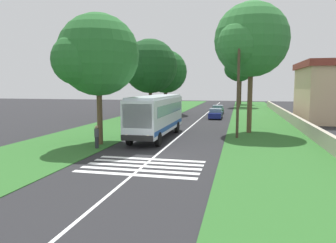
# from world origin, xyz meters

# --- Properties ---
(ground) EXTENTS (160.00, 160.00, 0.00)m
(ground) POSITION_xyz_m (0.00, 0.00, 0.00)
(ground) COLOR #262628
(grass_verge_left) EXTENTS (120.00, 8.00, 0.04)m
(grass_verge_left) POSITION_xyz_m (15.00, 8.20, 0.02)
(grass_verge_left) COLOR #2D6628
(grass_verge_left) RESTS_ON ground
(grass_verge_right) EXTENTS (120.00, 8.00, 0.04)m
(grass_verge_right) POSITION_xyz_m (15.00, -8.20, 0.02)
(grass_verge_right) COLOR #2D6628
(grass_verge_right) RESTS_ON ground
(centre_line) EXTENTS (110.00, 0.16, 0.01)m
(centre_line) POSITION_xyz_m (15.00, 0.00, 0.00)
(centre_line) COLOR silver
(centre_line) RESTS_ON ground
(coach_bus) EXTENTS (11.16, 2.62, 3.73)m
(coach_bus) POSITION_xyz_m (7.64, 1.80, 2.15)
(coach_bus) COLOR silver
(coach_bus) RESTS_ON ground
(zebra_crossing) EXTENTS (4.05, 6.80, 0.01)m
(zebra_crossing) POSITION_xyz_m (-2.29, 0.00, 0.00)
(zebra_crossing) COLOR silver
(zebra_crossing) RESTS_ON ground
(trailing_car_0) EXTENTS (4.30, 1.78, 1.43)m
(trailing_car_0) POSITION_xyz_m (25.54, -2.09, 0.67)
(trailing_car_0) COLOR navy
(trailing_car_0) RESTS_ON ground
(trailing_car_1) EXTENTS (4.30, 1.78, 1.43)m
(trailing_car_1) POSITION_xyz_m (33.33, -1.87, 0.67)
(trailing_car_1) COLOR #145933
(trailing_car_1) RESTS_ON ground
(roadside_tree_left_0) EXTENTS (8.72, 6.88, 10.28)m
(roadside_tree_left_0) POSITION_xyz_m (30.81, 6.57, 6.65)
(roadside_tree_left_0) COLOR #3D2D1E
(roadside_tree_left_0) RESTS_ON grass_verge_left
(roadside_tree_left_1) EXTENTS (7.54, 6.25, 10.04)m
(roadside_tree_left_1) POSITION_xyz_m (3.70, 5.42, 6.77)
(roadside_tree_left_1) COLOR brown
(roadside_tree_left_1) RESTS_ON grass_verge_left
(roadside_tree_left_2) EXTENTS (8.49, 7.05, 10.64)m
(roadside_tree_left_2) POSITION_xyz_m (21.27, 6.31, 6.95)
(roadside_tree_left_2) COLOR #4C3826
(roadside_tree_left_2) RESTS_ON grass_verge_left
(roadside_tree_right_0) EXTENTS (7.95, 7.08, 12.48)m
(roadside_tree_right_0) POSITION_xyz_m (12.53, -6.15, 8.82)
(roadside_tree_right_0) COLOR brown
(roadside_tree_right_0) RESTS_ON grass_verge_right
(roadside_tree_right_1) EXTENTS (6.26, 5.06, 10.75)m
(roadside_tree_right_1) POSITION_xyz_m (61.56, -5.37, 8.07)
(roadside_tree_right_1) COLOR #3D2D1E
(roadside_tree_right_1) RESTS_ON grass_verge_right
(roadside_tree_right_2) EXTENTS (7.58, 6.25, 11.66)m
(roadside_tree_right_2) POSITION_xyz_m (50.56, -4.96, 8.39)
(roadside_tree_right_2) COLOR #4C3826
(roadside_tree_right_2) RESTS_ON grass_verge_right
(utility_pole) EXTENTS (0.24, 1.40, 8.97)m
(utility_pole) POSITION_xyz_m (8.92, -5.19, 4.67)
(utility_pole) COLOR #473828
(utility_pole) RESTS_ON grass_verge_right
(roadside_wall) EXTENTS (70.00, 0.40, 1.18)m
(roadside_wall) POSITION_xyz_m (20.00, -11.60, 0.63)
(roadside_wall) COLOR #B2A893
(roadside_wall) RESTS_ON grass_verge_right
(roadside_building) EXTENTS (11.89, 7.04, 7.69)m
(roadside_building) POSITION_xyz_m (25.23, -16.43, 3.90)
(roadside_building) COLOR beige
(roadside_building) RESTS_ON ground
(pedestrian) EXTENTS (0.34, 0.34, 1.69)m
(pedestrian) POSITION_xyz_m (1.87, 4.84, 0.91)
(pedestrian) COLOR #26262D
(pedestrian) RESTS_ON grass_verge_left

